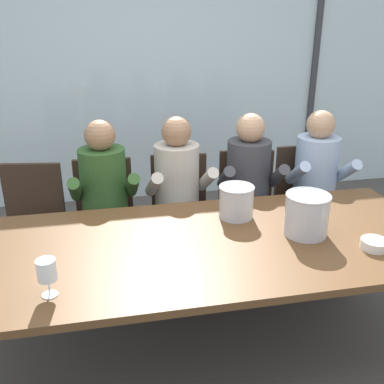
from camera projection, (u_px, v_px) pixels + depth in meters
The scene contains 18 objects.
ground at pixel (176, 263), 3.52m from camera, with size 14.00×14.00×0.00m, color #4C4742.
window_glass_panel at pixel (150, 75), 4.38m from camera, with size 7.83×0.03×2.60m, color silver.
window_mullion_right at pixel (314, 71), 4.69m from camera, with size 0.06×0.06×2.60m, color #38383D.
hillside_vineyard at pixel (125, 58), 8.53m from camera, with size 13.83×2.40×2.17m, color #568942.
dining_table at pixel (205, 251), 2.36m from camera, with size 2.63×1.10×0.73m.
chair_near_curtain at pixel (32, 218), 3.08m from camera, with size 0.50×0.50×0.89m.
chair_left_of_center at pixel (105, 212), 3.19m from camera, with size 0.46×0.46×0.89m.
chair_center at pixel (180, 206), 3.29m from camera, with size 0.47×0.47×0.89m.
chair_right_of_center at pixel (247, 201), 3.37m from camera, with size 0.50×0.50×0.89m.
chair_near_window_right at pixel (304, 194), 3.50m from camera, with size 0.45×0.45×0.89m.
person_olive_shirt at pixel (105, 196), 3.00m from camera, with size 0.47×0.62×1.21m.
person_beige_jumper at pixel (179, 191), 3.10m from camera, with size 0.48×0.63×1.21m.
person_charcoal_jacket at pixel (250, 186), 3.19m from camera, with size 0.49×0.63×1.21m.
person_pale_blue_shirt at pixel (319, 180), 3.29m from camera, with size 0.48×0.63×1.21m.
ice_bucket_primary at pixel (307, 214), 2.38m from camera, with size 0.24×0.24×0.24m.
ice_bucket_secondary at pixel (236, 201), 2.60m from camera, with size 0.21×0.21×0.20m.
tasting_bowl at pixel (374, 244), 2.26m from camera, with size 0.14×0.14×0.05m, color silver.
wine_glass_near_bucket at pixel (47, 272), 1.85m from camera, with size 0.08×0.08×0.17m.
Camera 1 is at (-0.48, -2.02, 1.85)m, focal length 40.88 mm.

